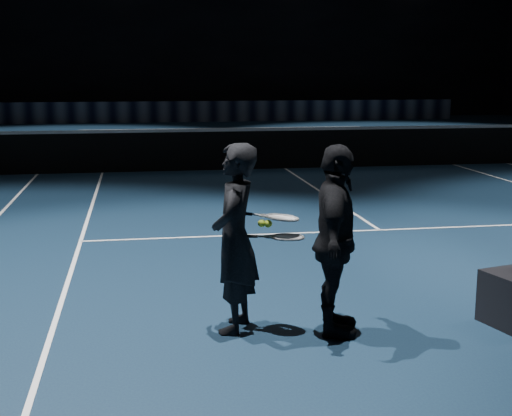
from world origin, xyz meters
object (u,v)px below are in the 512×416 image
at_px(racket_lower, 288,237).
at_px(racket_upper, 282,218).
at_px(player_b, 335,241).
at_px(player_a, 235,238).
at_px(tennis_balls, 265,221).

relative_size(racket_lower, racket_upper, 1.00).
bearing_deg(player_b, player_a, 90.89).
relative_size(player_b, racket_lower, 2.39).
relative_size(player_b, racket_upper, 2.39).
distance_m(player_a, tennis_balls, 0.30).
distance_m(player_a, racket_upper, 0.44).
bearing_deg(player_a, tennis_balls, 96.25).
bearing_deg(racket_lower, racket_upper, 141.34).
relative_size(player_a, racket_lower, 2.39).
height_order(racket_upper, tennis_balls, racket_upper).
distance_m(player_a, player_b, 0.85).
bearing_deg(tennis_balls, racket_upper, -2.04).
xyz_separation_m(player_a, player_b, (0.82, -0.23, 0.00)).
bearing_deg(player_a, racket_lower, 95.12).
bearing_deg(tennis_balls, player_a, 165.51).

